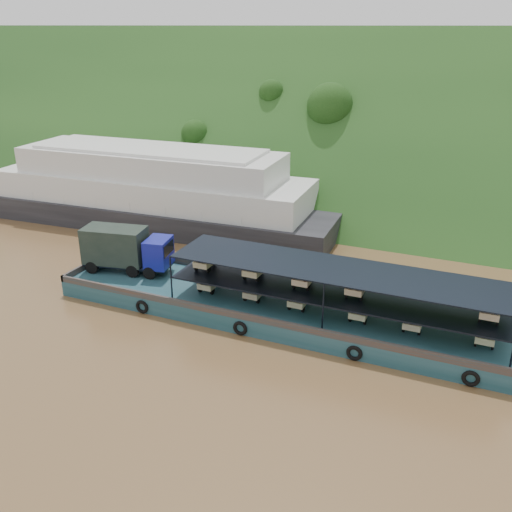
% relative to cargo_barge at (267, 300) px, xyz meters
% --- Properties ---
extents(ground, '(160.00, 160.00, 0.00)m').
position_rel_cargo_barge_xyz_m(ground, '(-0.14, -0.04, -1.19)').
color(ground, brown).
rests_on(ground, ground).
extents(hillside, '(140.00, 39.60, 39.60)m').
position_rel_cargo_barge_xyz_m(hillside, '(-0.14, 35.96, -1.19)').
color(hillside, '#1A3D16').
rests_on(hillside, ground).
extents(cargo_barge, '(35.07, 7.18, 4.82)m').
position_rel_cargo_barge_xyz_m(cargo_barge, '(0.00, 0.00, 0.00)').
color(cargo_barge, '#133A42').
rests_on(cargo_barge, ground).
extents(passenger_ferry, '(40.57, 12.13, 8.12)m').
position_rel_cargo_barge_xyz_m(passenger_ferry, '(-19.39, 14.89, 2.32)').
color(passenger_ferry, black).
rests_on(passenger_ferry, ground).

